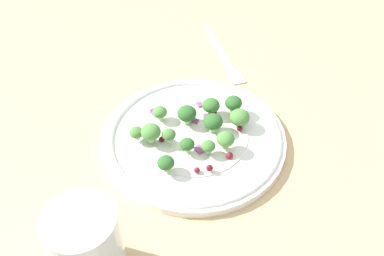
{
  "coord_description": "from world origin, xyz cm",
  "views": [
    {
      "loc": [
        36.76,
        21.74,
        47.63
      ],
      "look_at": [
        -2.22,
        -0.41,
        2.7
      ],
      "focal_mm": 41.27,
      "sensor_mm": 36.0,
      "label": 1
    }
  ],
  "objects": [
    {
      "name": "fork",
      "position": [
        -23.29,
        -5.65,
        0.25
      ],
      "size": [
        14.24,
        14.61,
        0.5
      ],
      "color": "silver",
      "rests_on": "ground_plane"
    },
    {
      "name": "water_glass",
      "position": [
        21.27,
        -0.3,
        5.4
      ],
      "size": [
        7.75,
        7.75,
        10.79
      ],
      "primitive_type": "cylinder",
      "color": "silver",
      "rests_on": "ground_plane"
    },
    {
      "name": "onion_bit_1",
      "position": [
        -4.77,
        -1.32,
        1.51
      ],
      "size": [
        0.97,
        1.07,
        0.45
      ],
      "primitive_type": "cube",
      "rotation": [
        0.0,
        0.0,
        0.16
      ],
      "color": "#843D75",
      "rests_on": "plate"
    },
    {
      "name": "broccoli_floret_9",
      "position": [
        5.51,
        0.18,
        3.06
      ],
      "size": [
        2.32,
        2.32,
        2.35
      ],
      "color": "#8EB77A",
      "rests_on": "plate"
    },
    {
      "name": "broccoli_floret_10",
      "position": [
        2.72,
        -6.65,
        2.97
      ],
      "size": [
        2.0,
        2.0,
        2.02
      ],
      "color": "#ADD18E",
      "rests_on": "plate"
    },
    {
      "name": "onion_bit_3",
      "position": [
        -6.03,
        -0.48,
        1.86
      ],
      "size": [
        1.66,
        1.6,
        0.39
      ],
      "primitive_type": "cube",
      "rotation": [
        0.0,
        0.0,
        2.22
      ],
      "color": "#A35B93",
      "rests_on": "plate"
    },
    {
      "name": "broccoli_floret_12",
      "position": [
        -9.28,
        2.76,
        3.4
      ],
      "size": [
        2.62,
        2.62,
        2.66
      ],
      "color": "#ADD18E",
      "rests_on": "plate"
    },
    {
      "name": "ground_plane",
      "position": [
        0.0,
        0.0,
        -1.0
      ],
      "size": [
        180.0,
        180.0,
        2.0
      ],
      "primitive_type": "cube",
      "color": "tan"
    },
    {
      "name": "broccoli_floret_2",
      "position": [
        -0.47,
        3.43,
        2.94
      ],
      "size": [
        1.96,
        1.96,
        1.98
      ],
      "color": "#8EB77A",
      "rests_on": "plate"
    },
    {
      "name": "broccoli_floret_6",
      "position": [
        2.01,
        -4.67,
        3.44
      ],
      "size": [
        2.85,
        2.85,
        2.88
      ],
      "color": "#8EB77A",
      "rests_on": "plate"
    },
    {
      "name": "plate",
      "position": [
        -2.22,
        -0.41,
        0.86
      ],
      "size": [
        26.69,
        26.69,
        1.7
      ],
      "color": "white",
      "rests_on": "ground_plane"
    },
    {
      "name": "onion_bit_4",
      "position": [
        -3.27,
        -7.74,
        1.67
      ],
      "size": [
        1.19,
        1.3,
        0.59
      ],
      "primitive_type": "cube",
      "rotation": [
        0.0,
        0.0,
        2.78
      ],
      "color": "#843D75",
      "rests_on": "plate"
    },
    {
      "name": "broccoli_floret_8",
      "position": [
        -7.23,
        4.76,
        3.04
      ],
      "size": [
        2.96,
        2.96,
        2.99
      ],
      "color": "#9EC684",
      "rests_on": "plate"
    },
    {
      "name": "onion_bit_2",
      "position": [
        0.28,
        2.07,
        1.52
      ],
      "size": [
        1.52,
        1.69,
        0.55
      ],
      "primitive_type": "cube",
      "rotation": [
        0.0,
        0.0,
        1.19
      ],
      "color": "#934C84",
      "rests_on": "plate"
    },
    {
      "name": "onion_bit_0",
      "position": [
        -8.34,
        -2.48,
        1.47
      ],
      "size": [
        1.27,
        1.31,
        0.48
      ],
      "primitive_type": "cube",
      "rotation": [
        0.0,
        0.0,
        0.95
      ],
      "color": "#934C84",
      "rests_on": "plate"
    },
    {
      "name": "broccoli_floret_7",
      "position": [
        -2.49,
        -6.06,
        2.95
      ],
      "size": [
        2.19,
        2.19,
        2.21
      ],
      "color": "#ADD18E",
      "rests_on": "plate"
    },
    {
      "name": "cranberry_4",
      "position": [
        -7.42,
        0.51,
        2.2
      ],
      "size": [
        0.87,
        0.87,
        0.87
      ],
      "primitive_type": "sphere",
      "color": "#4C0A14",
      "rests_on": "plate"
    },
    {
      "name": "broccoli_floret_1",
      "position": [
        -1.96,
        5.09,
        3.45
      ],
      "size": [
        2.55,
        2.55,
        2.59
      ],
      "color": "#8EB77A",
      "rests_on": "plate"
    },
    {
      "name": "broccoli_floret_5",
      "position": [
        -4.27,
        1.94,
        3.28
      ],
      "size": [
        2.8,
        2.8,
        2.83
      ],
      "color": "#9EC684",
      "rests_on": "plate"
    },
    {
      "name": "broccoli_floret_4",
      "position": [
        0.99,
        -2.34,
        3.18
      ],
      "size": [
        2.01,
        2.01,
        2.04
      ],
      "color": "#ADD18E",
      "rests_on": "plate"
    },
    {
      "name": "broccoli_floret_11",
      "position": [
        -7.26,
        -0.28,
        3.24
      ],
      "size": [
        2.66,
        2.66,
        2.69
      ],
      "color": "#9EC684",
      "rests_on": "plate"
    },
    {
      "name": "cranberry_2",
      "position": [
        2.71,
        5.09,
        2.14
      ],
      "size": [
        0.91,
        0.91,
        0.91
      ],
      "primitive_type": "sphere",
      "color": "maroon",
      "rests_on": "plate"
    },
    {
      "name": "cranberry_0",
      "position": [
        -0.91,
        6.32,
        1.74
      ],
      "size": [
        0.99,
        0.99,
        0.99
      ],
      "primitive_type": "sphere",
      "color": "maroon",
      "rests_on": "plate"
    },
    {
      "name": "broccoli_floret_0",
      "position": [
        1.19,
        0.76,
        3.04
      ],
      "size": [
        2.09,
        2.09,
        2.12
      ],
      "color": "#ADD18E",
      "rests_on": "plate"
    },
    {
      "name": "cranberry_5",
      "position": [
        -6.2,
        5.35,
        2.0
      ],
      "size": [
        0.86,
        0.86,
        0.86
      ],
      "primitive_type": "sphere",
      "color": "#4C0A14",
      "rests_on": "plate"
    },
    {
      "name": "cranberry_1",
      "position": [
        3.65,
        3.7,
        1.85
      ],
      "size": [
        0.81,
        0.81,
        0.81
      ],
      "primitive_type": "sphere",
      "color": "maroon",
      "rests_on": "plate"
    },
    {
      "name": "cranberry_3",
      "position": [
        1.01,
        -3.58,
        1.64
      ],
      "size": [
        0.85,
        0.85,
        0.85
      ],
      "primitive_type": "sphere",
      "color": "#4C0A14",
      "rests_on": "plate"
    },
    {
      "name": "broccoli_floret_3",
      "position": [
        -3.87,
        -2.21,
        3.32
      ],
      "size": [
        2.86,
        2.86,
        2.89
      ],
      "color": "#9EC684",
      "rests_on": "plate"
    },
    {
      "name": "dressing_pool",
      "position": [
        -2.22,
        -0.41,
        1.3
      ],
      "size": [
        15.48,
        15.48,
        0.2
      ],
      "primitive_type": "cylinder",
      "color": "white",
      "rests_on": "plate"
    }
  ]
}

